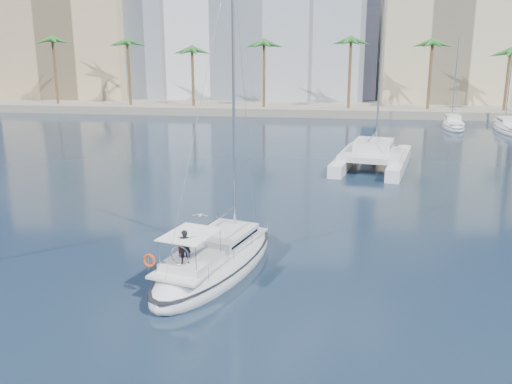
# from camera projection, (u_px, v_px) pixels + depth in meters

# --- Properties ---
(ground) EXTENTS (160.00, 160.00, 0.00)m
(ground) POSITION_uv_depth(u_px,v_px,m) (259.00, 246.00, 32.79)
(ground) COLOR black
(ground) RESTS_ON ground
(quay) EXTENTS (120.00, 14.00, 1.20)m
(quay) POSITION_uv_depth(u_px,v_px,m) (306.00, 108.00, 90.98)
(quay) COLOR gray
(quay) RESTS_ON ground
(building_modern) EXTENTS (42.00, 16.00, 28.00)m
(building_modern) POSITION_uv_depth(u_px,v_px,m) (243.00, 23.00, 100.42)
(building_modern) COLOR white
(building_modern) RESTS_ON ground
(building_tan_left) EXTENTS (22.00, 14.00, 22.00)m
(building_tan_left) POSITION_uv_depth(u_px,v_px,m) (72.00, 40.00, 101.09)
(building_tan_left) COLOR tan
(building_tan_left) RESTS_ON ground
(building_beige) EXTENTS (20.00, 14.00, 20.00)m
(building_beige) POSITION_uv_depth(u_px,v_px,m) (443.00, 47.00, 94.40)
(building_beige) COLOR beige
(building_beige) RESTS_ON ground
(palm_left) EXTENTS (3.60, 3.60, 12.30)m
(palm_left) POSITION_uv_depth(u_px,v_px,m) (88.00, 46.00, 88.81)
(palm_left) COLOR brown
(palm_left) RESTS_ON ground
(palm_centre) EXTENTS (3.60, 3.60, 12.30)m
(palm_centre) POSITION_uv_depth(u_px,v_px,m) (306.00, 46.00, 84.61)
(palm_centre) COLOR brown
(palm_centre) RESTS_ON ground
(main_sloop) EXTENTS (6.54, 11.77, 16.66)m
(main_sloop) POSITION_uv_depth(u_px,v_px,m) (215.00, 262.00, 29.10)
(main_sloop) COLOR silver
(main_sloop) RESTS_ON ground
(catamaran) EXTENTS (8.28, 12.93, 17.46)m
(catamaran) POSITION_uv_depth(u_px,v_px,m) (373.00, 155.00, 52.42)
(catamaran) COLOR silver
(catamaran) RESTS_ON ground
(seagull) EXTENTS (0.97, 0.42, 0.18)m
(seagull) POSITION_uv_depth(u_px,v_px,m) (200.00, 215.00, 34.96)
(seagull) COLOR silver
(seagull) RESTS_ON ground
(moored_yacht_a) EXTENTS (3.37, 9.52, 11.90)m
(moored_yacht_a) POSITION_uv_depth(u_px,v_px,m) (453.00, 128.00, 75.28)
(moored_yacht_a) COLOR silver
(moored_yacht_a) RESTS_ON ground
(moored_yacht_b) EXTENTS (3.32, 10.83, 13.72)m
(moored_yacht_b) POSITION_uv_depth(u_px,v_px,m) (509.00, 131.00, 72.56)
(moored_yacht_b) COLOR silver
(moored_yacht_b) RESTS_ON ground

